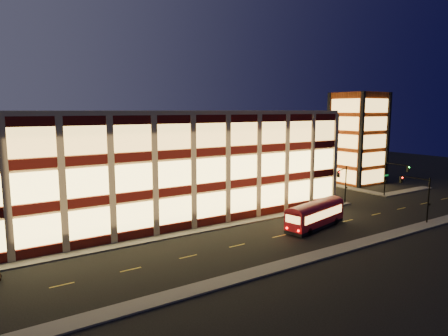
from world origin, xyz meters
TOP-DOWN VIEW (x-y plane):
  - ground at (0.00, 0.00)m, footprint 200.00×200.00m
  - sidewalk_office_south at (-3.00, 1.00)m, footprint 54.00×2.00m
  - sidewalk_office_east at (23.00, 17.00)m, footprint 2.00×30.00m
  - sidewalk_tower_south at (40.00, 1.00)m, footprint 14.00×2.00m
  - sidewalk_tower_west at (34.00, 17.00)m, footprint 2.00×30.00m
  - sidewalk_near at (0.00, -13.00)m, footprint 100.00×2.00m
  - office_building at (-2.91, 16.91)m, footprint 50.45×30.45m
  - stair_tower at (39.95, 11.95)m, footprint 8.60×8.60m
  - traffic_signal_far at (22.21, 0.24)m, footprint 3.79×1.87m
  - traffic_signal_right at (33.50, -0.62)m, footprint 1.20×4.37m
  - traffic_signal_near at (23.50, -11.03)m, footprint 0.32×4.45m
  - trolley_bus at (9.95, -5.91)m, footprint 10.16×4.65m

SIDE VIEW (x-z plane):
  - ground at x=0.00m, z-range 0.00..0.00m
  - sidewalk_office_south at x=-3.00m, z-range 0.00..0.15m
  - sidewalk_office_east at x=23.00m, z-range 0.00..0.15m
  - sidewalk_tower_south at x=40.00m, z-range 0.00..0.15m
  - sidewalk_tower_west at x=34.00m, z-range 0.00..0.15m
  - sidewalk_near at x=0.00m, z-range 0.00..0.15m
  - trolley_bus at x=9.95m, z-range 0.18..3.52m
  - traffic_signal_right at x=33.50m, z-range 1.10..7.10m
  - traffic_signal_far at x=22.21m, z-range 1.11..7.11m
  - traffic_signal_near at x=23.50m, z-range 1.13..7.13m
  - office_building at x=-2.91m, z-range 0.00..14.50m
  - stair_tower at x=39.95m, z-range -0.01..17.99m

